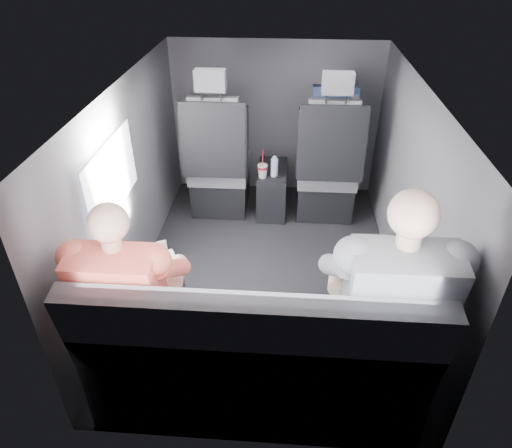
# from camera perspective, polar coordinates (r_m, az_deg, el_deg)

# --- Properties ---
(floor) EXTENTS (2.60, 2.60, 0.00)m
(floor) POSITION_cam_1_polar(r_m,az_deg,el_deg) (3.33, 1.30, -6.09)
(floor) COLOR black
(floor) RESTS_ON ground
(ceiling) EXTENTS (2.60, 2.60, 0.00)m
(ceiling) POSITION_cam_1_polar(r_m,az_deg,el_deg) (2.68, 1.67, 16.76)
(ceiling) COLOR #B2B2AD
(ceiling) RESTS_ON panel_back
(panel_left) EXTENTS (0.02, 2.60, 1.35)m
(panel_left) POSITION_cam_1_polar(r_m,az_deg,el_deg) (3.12, -15.36, 4.53)
(panel_left) COLOR #56565B
(panel_left) RESTS_ON floor
(panel_right) EXTENTS (0.02, 2.60, 1.35)m
(panel_right) POSITION_cam_1_polar(r_m,az_deg,el_deg) (3.05, 18.63, 3.28)
(panel_right) COLOR #56565B
(panel_right) RESTS_ON floor
(panel_front) EXTENTS (1.80, 0.02, 1.35)m
(panel_front) POSITION_cam_1_polar(r_m,az_deg,el_deg) (4.13, 2.41, 12.93)
(panel_front) COLOR #56565B
(panel_front) RESTS_ON floor
(panel_back) EXTENTS (1.80, 0.02, 1.35)m
(panel_back) POSITION_cam_1_polar(r_m,az_deg,el_deg) (1.92, -0.60, -15.17)
(panel_back) COLOR #56565B
(panel_back) RESTS_ON floor
(side_window) EXTENTS (0.02, 0.75, 0.42)m
(side_window) POSITION_cam_1_polar(r_m,az_deg,el_deg) (2.76, -17.47, 5.59)
(side_window) COLOR white
(side_window) RESTS_ON panel_left
(seatbelt) EXTENTS (0.35, 0.11, 0.59)m
(seatbelt) POSITION_cam_1_polar(r_m,az_deg,el_deg) (3.51, 9.55, 10.90)
(seatbelt) COLOR black
(seatbelt) RESTS_ON front_seat_right
(front_seat_left) EXTENTS (0.52, 0.58, 1.26)m
(front_seat_left) POSITION_cam_1_polar(r_m,az_deg,el_deg) (3.86, -4.69, 6.85)
(front_seat_left) COLOR black
(front_seat_left) RESTS_ON floor
(front_seat_right) EXTENTS (0.52, 0.58, 1.26)m
(front_seat_right) POSITION_cam_1_polar(r_m,az_deg,el_deg) (3.83, 8.83, 6.36)
(front_seat_right) COLOR black
(front_seat_right) RESTS_ON floor
(center_console) EXTENTS (0.24, 0.48, 0.41)m
(center_console) POSITION_cam_1_polar(r_m,az_deg,el_deg) (3.95, 2.02, 4.32)
(center_console) COLOR black
(center_console) RESTS_ON floor
(rear_bench) EXTENTS (1.60, 0.57, 0.92)m
(rear_bench) POSITION_cam_1_polar(r_m,az_deg,el_deg) (2.36, -0.06, -16.74)
(rear_bench) COLOR slate
(rear_bench) RESTS_ON floor
(soda_cup) EXTENTS (0.08, 0.08, 0.24)m
(soda_cup) POSITION_cam_1_polar(r_m,az_deg,el_deg) (3.69, 0.82, 6.70)
(soda_cup) COLOR white
(soda_cup) RESTS_ON center_console
(water_bottle) EXTENTS (0.06, 0.06, 0.17)m
(water_bottle) POSITION_cam_1_polar(r_m,az_deg,el_deg) (3.71, 2.31, 7.13)
(water_bottle) COLOR #AACDE6
(water_bottle) RESTS_ON center_console
(laptop_white) EXTENTS (0.39, 0.44, 0.24)m
(laptop_white) POSITION_cam_1_polar(r_m,az_deg,el_deg) (2.42, -13.70, -5.56)
(laptop_white) COLOR white
(laptop_white) RESTS_ON passenger_rear_left
(laptop_black) EXTENTS (0.30, 0.27, 0.21)m
(laptop_black) POSITION_cam_1_polar(r_m,az_deg,el_deg) (2.35, 15.51, -7.50)
(laptop_black) COLOR black
(laptop_black) RESTS_ON passenger_rear_right
(passenger_rear_left) EXTENTS (0.48, 0.60, 1.19)m
(passenger_rear_left) POSITION_cam_1_polar(r_m,az_deg,el_deg) (2.31, -15.05, -8.61)
(passenger_rear_left) COLOR #323136
(passenger_rear_left) RESTS_ON rear_bench
(passenger_rear_right) EXTENTS (0.55, 0.66, 1.30)m
(passenger_rear_right) POSITION_cam_1_polar(r_m,az_deg,el_deg) (2.22, 15.98, -9.32)
(passenger_rear_right) COLOR navy
(passenger_rear_right) RESTS_ON rear_bench
(passenger_front_right) EXTENTS (0.37, 0.37, 0.71)m
(passenger_front_right) POSITION_cam_1_polar(r_m,az_deg,el_deg) (3.93, 9.59, 12.45)
(passenger_front_right) COLOR navy
(passenger_front_right) RESTS_ON front_seat_right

